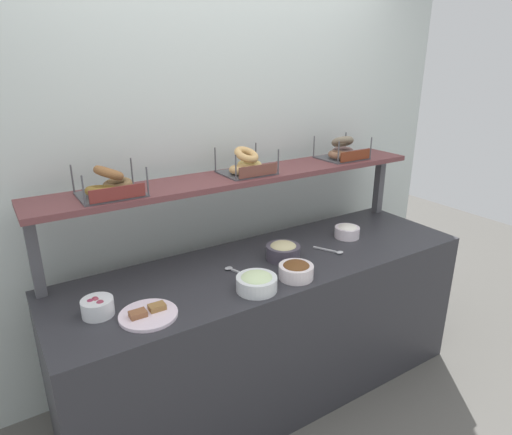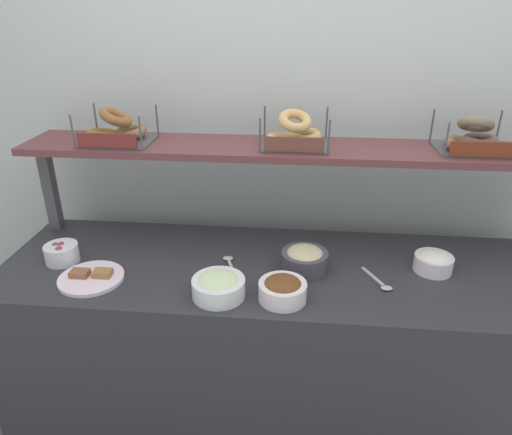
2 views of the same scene
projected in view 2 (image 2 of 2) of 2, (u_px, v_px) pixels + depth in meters
name	position (u px, v px, depth m)	size (l,w,h in m)	color
ground_plane	(280.00, 418.00, 2.26)	(8.00, 8.00, 0.00)	#595651
back_wall	(292.00, 146.00, 2.25)	(3.52, 0.06, 2.40)	silver
deli_counter	(282.00, 349.00, 2.08)	(2.32, 0.70, 0.85)	#2D2D33
shelf_riser_left	(50.00, 188.00, 2.16)	(0.05, 0.05, 0.40)	#4C4C51
upper_shelf	(290.00, 149.00, 1.97)	(2.28, 0.32, 0.03)	brown
bowl_cream_cheese	(434.00, 262.00, 1.86)	(0.15, 0.15, 0.08)	white
bowl_scallion_spread	(219.00, 286.00, 1.70)	(0.20, 0.20, 0.09)	white
bowl_chocolate_spread	(283.00, 289.00, 1.68)	(0.17, 0.17, 0.09)	white
bowl_beet_salad	(61.00, 253.00, 1.93)	(0.14, 0.14, 0.08)	white
bowl_hummus	(305.00, 259.00, 1.87)	(0.19, 0.19, 0.10)	#47414E
serving_plate_white	(91.00, 277.00, 1.81)	(0.25, 0.25, 0.04)	white
serving_spoon_near_plate	(230.00, 263.00, 1.92)	(0.08, 0.17, 0.01)	#B7B7BC
serving_spoon_by_edge	(380.00, 283.00, 1.79)	(0.10, 0.16, 0.01)	#B7B7BC
bagel_basket_cinnamon_raisin	(117.00, 131.00, 1.99)	(0.30, 0.26, 0.15)	#4C4C51
bagel_basket_plain	(294.00, 135.00, 1.94)	(0.29, 0.25, 0.15)	#4C4C51
bagel_basket_poppy	(473.00, 139.00, 1.88)	(0.28, 0.26, 0.16)	#4C4C51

